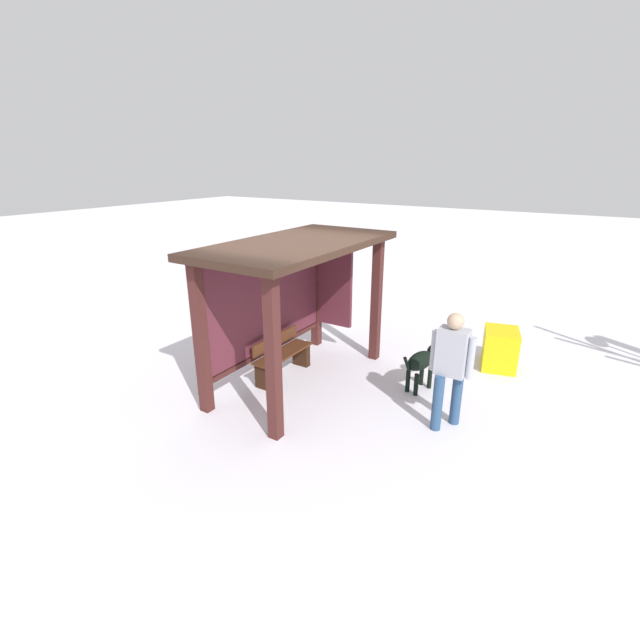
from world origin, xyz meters
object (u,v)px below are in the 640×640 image
Objects in this scene: bus_shelter at (292,277)px; bench_left_inside at (282,358)px; dog at (422,361)px; person_walking at (451,363)px; grit_bin at (500,349)px.

bus_shelter is 2.76× the size of bench_left_inside.
dog is at bearing -70.46° from bus_shelter.
grit_bin is at bearing -5.28° from person_walking.
person_walking is at bearing -142.05° from dog.
bench_left_inside reaches higher than dog.
person_walking reaches higher than dog.
dog is (0.71, -2.00, -1.26)m from bus_shelter.
bus_shelter reaches higher than dog.
bench_left_inside is 1.43× the size of dog.
dog is (0.85, 0.67, -0.48)m from person_walking.
bench_left_inside is (-0.10, 0.16, -1.40)m from bus_shelter.
dog is 1.24× the size of grit_bin.
bus_shelter is 4.90× the size of grit_bin.
bus_shelter is 2.78m from person_walking.
grit_bin is (2.22, -2.88, -1.39)m from bus_shelter.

